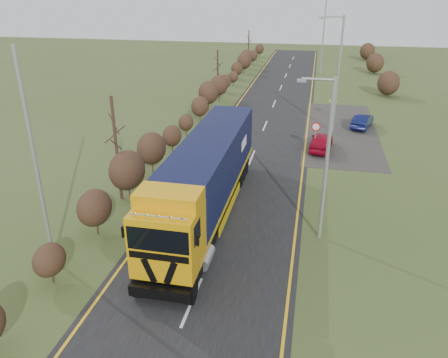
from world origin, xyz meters
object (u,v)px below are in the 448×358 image
car_red_hatchback (321,141)px  speed_sign (316,132)px  streetlight_near (325,156)px  car_blue_sedan (362,121)px  lorry (206,175)px

car_red_hatchback → speed_sign: (-0.49, -0.89, 1.00)m
speed_sign → streetlight_near: bearing=-88.0°
car_red_hatchback → car_blue_sedan: 7.30m
car_red_hatchback → lorry: bearing=68.6°
lorry → car_blue_sedan: size_ratio=4.19×
car_blue_sedan → streetlight_near: bearing=96.1°
car_blue_sedan → car_red_hatchback: bearing=78.1°
car_blue_sedan → speed_sign: bearing=78.0°
car_blue_sedan → lorry: bearing=79.3°
lorry → car_red_hatchback: bearing=63.5°
car_blue_sedan → speed_sign: speed_sign is taller
lorry → car_red_hatchback: lorry is taller
lorry → streetlight_near: streetlight_near is taller
car_blue_sedan → speed_sign: (-3.98, -7.30, 1.07)m
car_red_hatchback → streetlight_near: 13.33m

